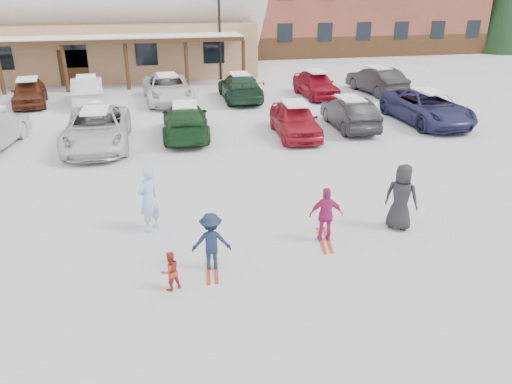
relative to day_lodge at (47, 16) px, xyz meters
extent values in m
plane|color=white|center=(9.00, -27.96, -3.94)|extent=(160.00, 160.00, 0.00)
cube|color=tan|center=(0.00, 0.04, -2.14)|extent=(28.00, 10.00, 3.60)
cube|color=#422814|center=(0.00, -6.16, -1.04)|extent=(25.20, 2.60, 0.25)
cube|color=brown|center=(9.50, 10.04, 0.56)|extent=(7.00, 12.60, 9.00)
cube|color=#422814|center=(25.00, 3.08, -3.04)|extent=(24.00, 0.10, 1.80)
cylinder|color=black|center=(11.43, -4.96, -0.82)|extent=(0.16, 0.16, 6.26)
cylinder|color=black|center=(39.00, 4.04, -3.28)|extent=(0.60, 0.60, 1.32)
cylinder|color=black|center=(15.00, 16.04, -3.40)|extent=(0.60, 0.60, 1.08)
cylinder|color=black|center=(43.00, 18.04, -3.25)|extent=(0.60, 0.60, 1.38)
imported|color=#A6B9F1|center=(6.47, -26.63, -3.03)|extent=(0.78, 0.78, 1.83)
imported|color=#B52F1F|center=(6.86, -29.59, -3.49)|extent=(0.54, 0.49, 0.91)
imported|color=#15233D|center=(7.84, -28.92, -3.24)|extent=(0.96, 0.62, 1.41)
cube|color=red|center=(7.84, -28.92, -3.93)|extent=(0.35, 1.41, 0.03)
imported|color=#B2206A|center=(10.87, -28.17, -3.21)|extent=(0.91, 0.51, 1.47)
cube|color=red|center=(10.87, -28.17, -3.93)|extent=(0.45, 1.41, 0.03)
imported|color=black|center=(13.06, -27.88, -3.04)|extent=(1.05, 1.02, 1.82)
imported|color=silver|center=(4.50, -18.69, -3.19)|extent=(2.51, 5.41, 1.50)
imported|color=#18401D|center=(8.08, -17.97, -3.25)|extent=(2.17, 4.86, 1.39)
imported|color=#AB1827|center=(12.69, -18.86, -3.22)|extent=(1.90, 4.30, 1.44)
imported|color=black|center=(15.43, -18.20, -3.25)|extent=(1.56, 4.22, 1.38)
imported|color=navy|center=(19.34, -18.04, -3.19)|extent=(2.71, 5.52, 1.51)
imported|color=#5A2817|center=(0.30, -10.33, -3.24)|extent=(2.20, 4.30, 1.40)
imported|color=silver|center=(3.36, -10.75, -3.21)|extent=(1.99, 4.60, 1.47)
imported|color=white|center=(7.63, -11.05, -3.20)|extent=(2.80, 5.50, 1.49)
imported|color=#1D3A27|center=(11.62, -11.41, -3.22)|extent=(2.09, 5.04, 1.46)
imported|color=maroon|center=(16.04, -11.48, -3.21)|extent=(1.94, 4.39, 1.47)
imported|color=black|center=(19.88, -11.23, -3.19)|extent=(2.24, 4.78, 1.51)
camera|label=1|loc=(6.80, -38.98, 2.27)|focal=35.00mm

